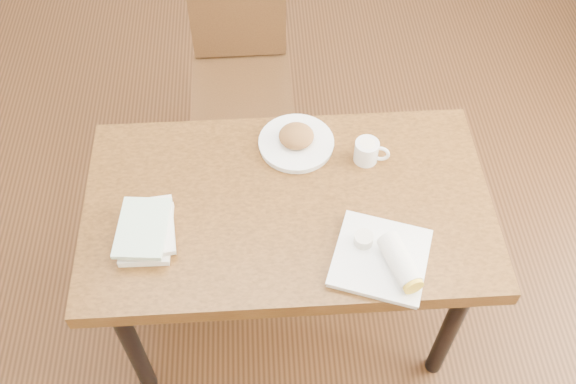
{
  "coord_description": "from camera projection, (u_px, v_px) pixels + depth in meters",
  "views": [
    {
      "loc": [
        -0.07,
        -1.2,
        2.38
      ],
      "look_at": [
        0.0,
        0.0,
        0.8
      ],
      "focal_mm": 40.0,
      "sensor_mm": 36.0,
      "label": 1
    }
  ],
  "objects": [
    {
      "name": "plate_scone",
      "position": [
        296.0,
        141.0,
        2.15
      ],
      "size": [
        0.25,
        0.25,
        0.08
      ],
      "color": "white",
      "rests_on": "table"
    },
    {
      "name": "plate_burrito",
      "position": [
        386.0,
        259.0,
        1.86
      ],
      "size": [
        0.34,
        0.34,
        0.09
      ],
      "color": "white",
      "rests_on": "table"
    },
    {
      "name": "coffee_mug",
      "position": [
        368.0,
        151.0,
        2.1
      ],
      "size": [
        0.12,
        0.08,
        0.08
      ],
      "color": "white",
      "rests_on": "table"
    },
    {
      "name": "ground",
      "position": [
        288.0,
        311.0,
        2.63
      ],
      "size": [
        4.0,
        5.0,
        0.01
      ],
      "primitive_type": "cube",
      "color": "#472814",
      "rests_on": "ground"
    },
    {
      "name": "table",
      "position": [
        288.0,
        217.0,
        2.09
      ],
      "size": [
        1.29,
        0.74,
        0.75
      ],
      "color": "brown",
      "rests_on": "ground"
    },
    {
      "name": "book_stack",
      "position": [
        147.0,
        230.0,
        1.92
      ],
      "size": [
        0.18,
        0.24,
        0.06
      ],
      "color": "white",
      "rests_on": "table"
    },
    {
      "name": "chair_far",
      "position": [
        241.0,
        62.0,
        2.72
      ],
      "size": [
        0.42,
        0.42,
        0.95
      ],
      "color": "#422A13",
      "rests_on": "ground"
    }
  ]
}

